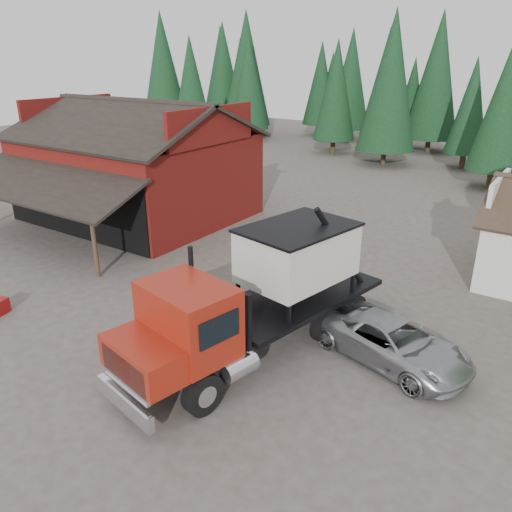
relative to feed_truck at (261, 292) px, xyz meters
The scene contains 8 objects.
ground 4.73m from the feed_truck, 163.95° to the right, with size 120.00×120.00×0.00m, color #4F443E.
red_barn 17.38m from the feed_truck, 149.78° to the left, with size 12.80×13.63×7.18m.
conifer_backdrop 41.10m from the feed_truck, 95.61° to the left, with size 76.00×16.00×16.00m, color black, non-canonical shape.
near_pine_a 37.61m from the feed_truck, 134.10° to the left, with size 4.40×4.40×11.40m.
near_pine_b 29.15m from the feed_truck, 86.06° to the left, with size 3.96×3.96×10.40m.
near_pine_d 34.20m from the feed_truck, 103.71° to the left, with size 5.28×5.28×13.40m.
feed_truck is the anchor object (origin of this frame).
silver_car 4.63m from the feed_truck, 24.84° to the left, with size 2.45×5.31×1.48m, color #9FA2A7.
Camera 1 is at (12.19, -11.24, 9.47)m, focal length 35.00 mm.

